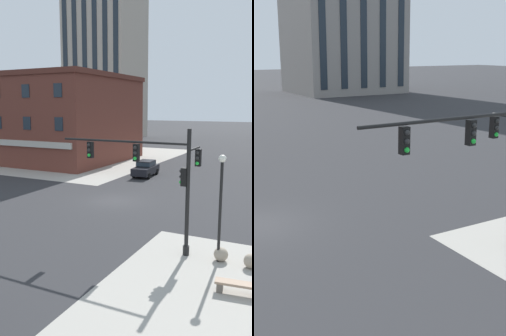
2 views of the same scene
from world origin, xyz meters
TOP-DOWN VIEW (x-y plane):
  - ground_plane at (0.00, 0.00)m, footprint 320.00×320.00m
  - sidewalk_far_corner at (-20.00, 20.00)m, footprint 32.00×32.00m
  - traffic_signal_main at (6.93, -7.55)m, footprint 7.41×2.09m
  - bollard_sphere_curb_a at (10.11, -7.68)m, footprint 0.68×0.68m
  - bollard_sphere_curb_b at (11.53, -7.85)m, footprint 0.68×0.68m
  - bench_near_signal at (11.41, -10.54)m, footprint 1.85×0.70m
  - street_lamp_corner_near at (10.00, -7.80)m, footprint 0.36×0.36m
  - car_main_northbound_far at (-1.92, 10.61)m, footprint 2.15×4.53m
  - storefront_block_near_corner at (-20.42, 16.70)m, footprint 23.30×17.84m

SIDE VIEW (x-z plane):
  - ground_plane at x=0.00m, z-range 0.00..0.00m
  - sidewalk_far_corner at x=-20.00m, z-range -0.01..0.01m
  - bench_near_signal at x=11.41m, z-range 0.08..0.57m
  - bollard_sphere_curb_a at x=10.11m, z-range 0.00..0.68m
  - bollard_sphere_curb_b at x=11.53m, z-range 0.00..0.68m
  - car_main_northbound_far at x=-1.92m, z-range 0.08..1.76m
  - street_lamp_corner_near at x=10.00m, z-range 0.68..5.88m
  - traffic_signal_main at x=6.93m, z-range 0.88..7.23m
  - storefront_block_near_corner at x=-20.42m, z-range 0.01..11.58m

